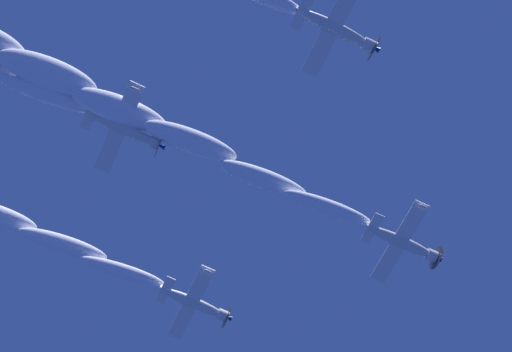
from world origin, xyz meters
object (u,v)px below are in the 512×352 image
Objects in this scene: airplane_left_wingman at (195,303)px; airplane_slot_tail at (125,129)px; airplane_right_wingman at (337,30)px; airplane_lead at (404,243)px.

airplane_slot_tail is at bearing -159.73° from airplane_left_wingman.
airplane_left_wingman reaches higher than airplane_right_wingman.
airplane_lead is 1.00× the size of airplane_right_wingman.
airplane_right_wingman is 19.78m from airplane_slot_tail.
airplane_left_wingman is (-4.85, 19.93, 2.23)m from airplane_lead.
airplane_slot_tail is (-17.76, -6.56, -0.10)m from airplane_left_wingman.
airplane_right_wingman is at bearing -118.53° from airplane_left_wingman.
airplane_lead is 20.63m from airplane_left_wingman.
airplane_slot_tail is at bearing 100.54° from airplane_right_wingman.
airplane_left_wingman is 1.00× the size of airplane_right_wingman.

